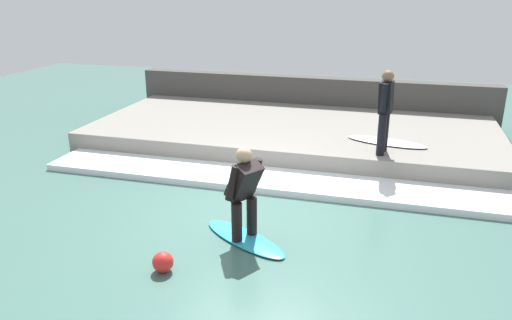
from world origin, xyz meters
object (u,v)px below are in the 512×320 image
surfboard_riding (245,238)px  surfboard_waiting_near (387,142)px  surfer_waiting_near (385,107)px  surfer_riding (244,189)px  marker_buoy (163,262)px

surfboard_riding → surfboard_waiting_near: 4.67m
surfboard_riding → surfer_waiting_near: surfer_waiting_near is taller
surfboard_riding → surfboard_waiting_near: size_ratio=0.92×
surfboard_riding → surfer_riding: surfer_riding is taller
marker_buoy → surfboard_riding: bearing=-35.3°
surfboard_riding → surfer_riding: (0.00, -0.00, 0.84)m
surfer_riding → marker_buoy: (-1.17, 0.83, -0.72)m
surfer_waiting_near → marker_buoy: size_ratio=5.75×
surfboard_riding → surfboard_waiting_near: (4.20, -1.99, 0.48)m
surfer_waiting_near → surfboard_waiting_near: 1.17m
surfer_riding → surfer_waiting_near: bearing=-28.6°
surfer_riding → marker_buoy: size_ratio=4.94×
surfboard_riding → marker_buoy: 1.44m
surfboard_waiting_near → surfer_waiting_near: bearing=173.3°
surfer_riding → surfboard_waiting_near: surfer_riding is taller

